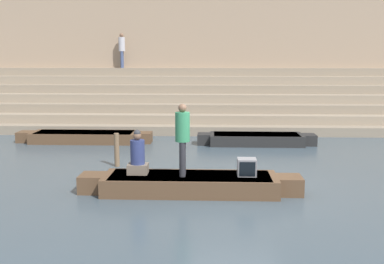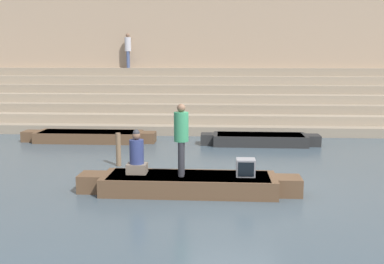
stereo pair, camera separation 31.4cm
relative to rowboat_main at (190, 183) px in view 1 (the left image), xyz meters
name	(u,v)px [view 1 (the left image)]	position (x,y,z in m)	size (l,w,h in m)	color
ground_plane	(234,188)	(1.12, 0.41, -0.24)	(120.00, 120.00, 0.00)	#3D4C56
ghat_steps	(223,105)	(1.12, 11.38, 0.76)	(36.00, 5.05, 2.81)	gray
back_wall	(222,39)	(1.12, 13.78, 4.09)	(34.20, 1.28, 8.72)	tan
rowboat_main	(190,183)	(0.00, 0.00, 0.00)	(5.57, 1.38, 0.45)	brown
person_standing	(183,135)	(-0.18, -0.03, 1.25)	(0.36, 0.36, 1.80)	#28282D
person_rowing	(138,156)	(-1.33, 0.11, 0.66)	(0.50, 0.40, 1.13)	#756656
tv_set	(247,167)	(1.42, 0.04, 0.43)	(0.47, 0.41, 0.43)	slate
moored_boat_shore	(85,137)	(-4.52, 6.60, -0.02)	(5.38, 1.26, 0.42)	brown
moored_boat_distant	(256,139)	(2.30, 6.40, -0.02)	(4.58, 1.26, 0.42)	black
mooring_post	(117,150)	(-2.40, 2.66, 0.28)	(0.16, 0.16, 1.05)	brown
person_on_steps	(122,48)	(-4.15, 12.83, 3.61)	(0.33, 0.33, 1.79)	#3D4C75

